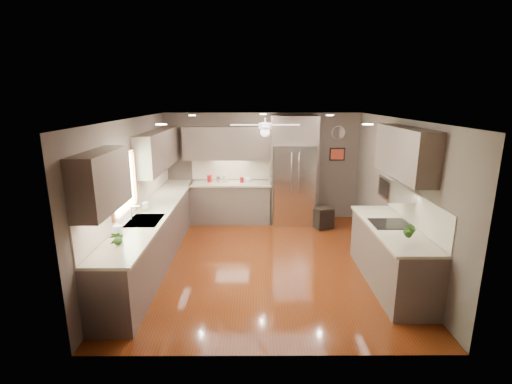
{
  "coord_description": "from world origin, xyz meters",
  "views": [
    {
      "loc": [
        -0.18,
        -6.1,
        2.84
      ],
      "look_at": [
        -0.15,
        0.6,
        1.12
      ],
      "focal_mm": 26.0,
      "sensor_mm": 36.0,
      "label": 1
    }
  ],
  "objects_px": {
    "refrigerator": "(293,172)",
    "stool": "(323,218)",
    "soap_bottle": "(146,204)",
    "canister_d": "(242,180)",
    "bowl": "(247,181)",
    "canister_c": "(225,179)",
    "paper_towel": "(118,235)",
    "canister_b": "(219,179)",
    "canister_a": "(209,179)",
    "microwave": "(397,188)",
    "potted_plant_right": "(410,231)",
    "potted_plant_left": "(116,239)"
  },
  "relations": [
    {
      "from": "canister_a",
      "to": "refrigerator",
      "type": "distance_m",
      "value": 1.93
    },
    {
      "from": "refrigerator",
      "to": "stool",
      "type": "bearing_deg",
      "value": -33.89
    },
    {
      "from": "canister_a",
      "to": "canister_b",
      "type": "bearing_deg",
      "value": -7.18
    },
    {
      "from": "canister_a",
      "to": "bowl",
      "type": "relative_size",
      "value": 0.89
    },
    {
      "from": "canister_c",
      "to": "soap_bottle",
      "type": "relative_size",
      "value": 0.84
    },
    {
      "from": "canister_a",
      "to": "canister_b",
      "type": "distance_m",
      "value": 0.21
    },
    {
      "from": "canister_c",
      "to": "canister_d",
      "type": "relative_size",
      "value": 1.32
    },
    {
      "from": "microwave",
      "to": "canister_d",
      "type": "bearing_deg",
      "value": 132.36
    },
    {
      "from": "stool",
      "to": "paper_towel",
      "type": "xyz_separation_m",
      "value": [
        -3.31,
        -3.26,
        0.84
      ]
    },
    {
      "from": "canister_a",
      "to": "paper_towel",
      "type": "height_order",
      "value": "paper_towel"
    },
    {
      "from": "canister_b",
      "to": "refrigerator",
      "type": "distance_m",
      "value": 1.72
    },
    {
      "from": "bowl",
      "to": "refrigerator",
      "type": "xyz_separation_m",
      "value": [
        1.05,
        -0.07,
        0.22
      ]
    },
    {
      "from": "canister_d",
      "to": "bowl",
      "type": "distance_m",
      "value": 0.13
    },
    {
      "from": "microwave",
      "to": "stool",
      "type": "bearing_deg",
      "value": 106.8
    },
    {
      "from": "soap_bottle",
      "to": "refrigerator",
      "type": "relative_size",
      "value": 0.08
    },
    {
      "from": "canister_d",
      "to": "potted_plant_right",
      "type": "relative_size",
      "value": 0.44
    },
    {
      "from": "potted_plant_right",
      "to": "stool",
      "type": "relative_size",
      "value": 0.63
    },
    {
      "from": "refrigerator",
      "to": "microwave",
      "type": "xyz_separation_m",
      "value": [
        1.33,
        -2.71,
        0.29
      ]
    },
    {
      "from": "canister_c",
      "to": "potted_plant_left",
      "type": "bearing_deg",
      "value": -105.42
    },
    {
      "from": "refrigerator",
      "to": "stool",
      "type": "relative_size",
      "value": 5.17
    },
    {
      "from": "soap_bottle",
      "to": "bowl",
      "type": "distance_m",
      "value": 2.77
    },
    {
      "from": "potted_plant_right",
      "to": "microwave",
      "type": "height_order",
      "value": "microwave"
    },
    {
      "from": "bowl",
      "to": "paper_towel",
      "type": "bearing_deg",
      "value": -113.33
    },
    {
      "from": "canister_b",
      "to": "potted_plant_left",
      "type": "bearing_deg",
      "value": -103.31
    },
    {
      "from": "potted_plant_right",
      "to": "paper_towel",
      "type": "bearing_deg",
      "value": -178.47
    },
    {
      "from": "potted_plant_left",
      "to": "refrigerator",
      "type": "distance_m",
      "value": 4.69
    },
    {
      "from": "canister_b",
      "to": "bowl",
      "type": "xyz_separation_m",
      "value": [
        0.66,
        0.03,
        -0.05
      ]
    },
    {
      "from": "canister_b",
      "to": "canister_c",
      "type": "distance_m",
      "value": 0.15
    },
    {
      "from": "paper_towel",
      "to": "canister_c",
      "type": "bearing_deg",
      "value": 73.3
    },
    {
      "from": "canister_c",
      "to": "paper_towel",
      "type": "height_order",
      "value": "paper_towel"
    },
    {
      "from": "canister_b",
      "to": "canister_c",
      "type": "xyz_separation_m",
      "value": [
        0.15,
        -0.01,
        0.02
      ]
    },
    {
      "from": "canister_a",
      "to": "canister_b",
      "type": "height_order",
      "value": "canister_a"
    },
    {
      "from": "canister_a",
      "to": "canister_c",
      "type": "relative_size",
      "value": 0.99
    },
    {
      "from": "microwave",
      "to": "canister_a",
      "type": "bearing_deg",
      "value": 139.39
    },
    {
      "from": "canister_c",
      "to": "canister_d",
      "type": "bearing_deg",
      "value": -0.19
    },
    {
      "from": "canister_c",
      "to": "paper_towel",
      "type": "bearing_deg",
      "value": -106.7
    },
    {
      "from": "canister_a",
      "to": "microwave",
      "type": "distance_m",
      "value": 4.3
    },
    {
      "from": "canister_d",
      "to": "microwave",
      "type": "distance_m",
      "value": 3.74
    },
    {
      "from": "canister_b",
      "to": "refrigerator",
      "type": "bearing_deg",
      "value": -1.6
    },
    {
      "from": "potted_plant_left",
      "to": "stool",
      "type": "bearing_deg",
      "value": 46.46
    },
    {
      "from": "bowl",
      "to": "paper_towel",
      "type": "relative_size",
      "value": 0.67
    },
    {
      "from": "canister_d",
      "to": "bowl",
      "type": "bearing_deg",
      "value": 17.79
    },
    {
      "from": "canister_b",
      "to": "canister_d",
      "type": "xyz_separation_m",
      "value": [
        0.53,
        -0.01,
        -0.01
      ]
    },
    {
      "from": "canister_a",
      "to": "microwave",
      "type": "xyz_separation_m",
      "value": [
        3.24,
        -2.78,
        0.46
      ]
    },
    {
      "from": "bowl",
      "to": "canister_c",
      "type": "bearing_deg",
      "value": -175.7
    },
    {
      "from": "canister_d",
      "to": "soap_bottle",
      "type": "height_order",
      "value": "soap_bottle"
    },
    {
      "from": "canister_b",
      "to": "stool",
      "type": "relative_size",
      "value": 0.32
    },
    {
      "from": "soap_bottle",
      "to": "paper_towel",
      "type": "distance_m",
      "value": 1.57
    },
    {
      "from": "soap_bottle",
      "to": "potted_plant_left",
      "type": "relative_size",
      "value": 0.62
    },
    {
      "from": "bowl",
      "to": "stool",
      "type": "height_order",
      "value": "bowl"
    }
  ]
}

